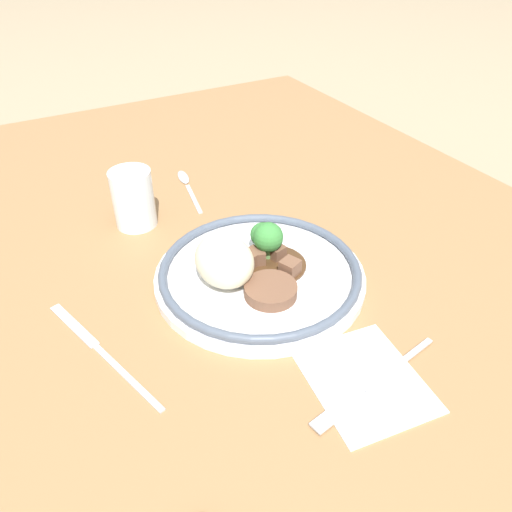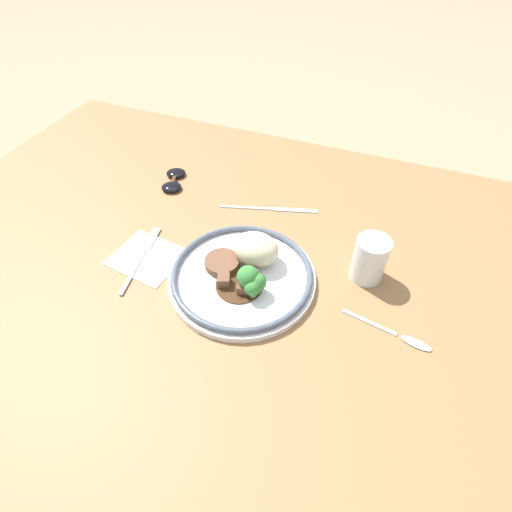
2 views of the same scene
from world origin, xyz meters
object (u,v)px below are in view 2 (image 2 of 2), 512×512
fork (144,252)px  knife (272,209)px  juice_glass (369,261)px  sunglasses (174,180)px  spoon (404,338)px  plate (244,272)px

fork → knife: fork is taller
juice_glass → sunglasses: bearing=164.9°
juice_glass → sunglasses: size_ratio=0.82×
knife → spoon: spoon is taller
plate → spoon: bearing=-4.8°
juice_glass → spoon: (0.09, -0.12, -0.04)m
spoon → sunglasses: (-0.60, 0.26, 0.01)m
juice_glass → knife: juice_glass is taller
juice_glass → knife: size_ratio=0.42×
spoon → knife: bearing=153.3°
plate → knife: (-0.02, 0.22, -0.02)m
sunglasses → knife: bearing=-21.3°
fork → spoon: same height
fork → juice_glass: bearing=-86.4°
plate → sunglasses: size_ratio=2.52×
fork → spoon: size_ratio=1.19×
plate → spoon: size_ratio=1.78×
juice_glass → fork: size_ratio=0.48×
fork → sunglasses: (-0.07, 0.24, 0.00)m
knife → spoon: (0.33, -0.25, 0.00)m
juice_glass → plate: bearing=-156.5°
juice_glass → fork: juice_glass is taller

